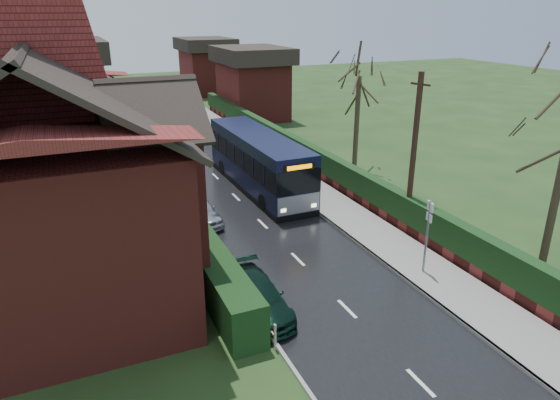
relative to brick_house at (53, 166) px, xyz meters
name	(u,v)px	position (x,y,z in m)	size (l,w,h in m)	color
ground	(320,282)	(8.73, -4.78, -4.38)	(140.00, 140.00, 0.00)	#314D21
road	(236,197)	(8.73, 5.22, -4.37)	(6.00, 100.00, 0.02)	black
pavement	(305,186)	(12.98, 5.22, -4.31)	(2.50, 100.00, 0.14)	slate
kerb_right	(286,189)	(11.78, 5.22, -4.31)	(0.12, 100.00, 0.14)	gray
kerb_left	(182,205)	(5.68, 5.22, -4.33)	(0.12, 100.00, 0.10)	gray
front_hedge	(187,230)	(4.83, 0.22, -3.58)	(1.20, 16.00, 1.60)	black
picket_fence	(205,235)	(5.58, 0.22, -3.93)	(0.10, 16.00, 0.90)	tan
right_wall_hedge	(329,167)	(14.53, 5.22, -3.36)	(0.60, 50.00, 1.80)	maroon
brick_house	(53,166)	(0.00, 0.00, 0.00)	(9.30, 14.60, 10.30)	maroon
bus	(259,162)	(10.47, 6.14, -2.80)	(2.55, 10.51, 3.18)	black
car_silver	(198,210)	(5.93, 2.72, -3.75)	(1.48, 3.69, 1.26)	silver
car_green	(257,296)	(5.83, -5.62, -3.79)	(1.63, 4.01, 1.16)	black
car_distant	(169,102)	(10.73, 32.34, -3.65)	(1.54, 4.42, 1.46)	#112033
bus_stop_sign	(428,227)	(12.73, -5.82, -2.34)	(0.19, 0.47, 3.09)	slate
telegraph_pole	(413,156)	(14.53, -2.33, -0.66)	(0.34, 0.93, 7.35)	black
tree_right_far	(360,69)	(17.73, 7.50, 1.90)	(4.35, 4.35, 8.40)	#352B1F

